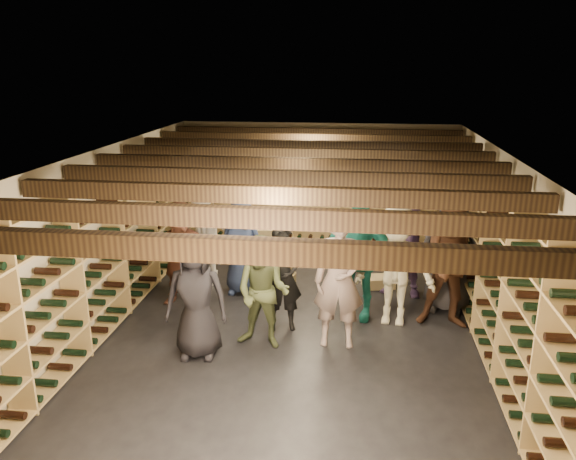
# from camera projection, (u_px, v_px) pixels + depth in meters

# --- Properties ---
(ground) EXTENTS (8.00, 8.00, 0.00)m
(ground) POSITION_uv_depth(u_px,v_px,m) (295.00, 323.00, 7.95)
(ground) COLOR black
(ground) RESTS_ON ground
(walls) EXTENTS (5.52, 8.02, 2.40)m
(walls) POSITION_uv_depth(u_px,v_px,m) (295.00, 242.00, 7.61)
(walls) COLOR #B9AE90
(walls) RESTS_ON ground
(ceiling) EXTENTS (5.50, 8.00, 0.01)m
(ceiling) POSITION_uv_depth(u_px,v_px,m) (295.00, 154.00, 7.27)
(ceiling) COLOR beige
(ceiling) RESTS_ON walls
(ceiling_joists) EXTENTS (5.40, 7.12, 0.18)m
(ceiling_joists) POSITION_uv_depth(u_px,v_px,m) (295.00, 165.00, 7.31)
(ceiling_joists) COLOR black
(ceiling_joists) RESTS_ON ground
(wine_rack_left) EXTENTS (0.32, 7.50, 2.15)m
(wine_rack_left) POSITION_uv_depth(u_px,v_px,m) (115.00, 244.00, 7.95)
(wine_rack_left) COLOR tan
(wine_rack_left) RESTS_ON ground
(wine_rack_right) EXTENTS (0.32, 7.50, 2.15)m
(wine_rack_right) POSITION_uv_depth(u_px,v_px,m) (490.00, 259.00, 7.33)
(wine_rack_right) COLOR tan
(wine_rack_right) RESTS_ON ground
(wine_rack_back) EXTENTS (4.70, 0.30, 2.15)m
(wine_rack_back) POSITION_uv_depth(u_px,v_px,m) (317.00, 190.00, 11.29)
(wine_rack_back) COLOR tan
(wine_rack_back) RESTS_ON ground
(crate_stack_left) EXTENTS (0.54, 0.40, 0.68)m
(crate_stack_left) POSITION_uv_depth(u_px,v_px,m) (278.00, 265.00, 9.26)
(crate_stack_left) COLOR #A28A55
(crate_stack_left) RESTS_ON ground
(crate_stack_right) EXTENTS (0.55, 0.40, 0.68)m
(crate_stack_right) POSITION_uv_depth(u_px,v_px,m) (266.00, 246.00, 10.21)
(crate_stack_right) COLOR #A28A55
(crate_stack_right) RESTS_ON ground
(crate_loose) EXTENTS (0.56, 0.43, 0.17)m
(crate_loose) POSITION_uv_depth(u_px,v_px,m) (378.00, 282.00, 9.21)
(crate_loose) COLOR #A28A55
(crate_loose) RESTS_ON ground
(person_0) EXTENTS (0.81, 0.57, 1.57)m
(person_0) POSITION_uv_depth(u_px,v_px,m) (196.00, 297.00, 6.86)
(person_0) COLOR black
(person_0) RESTS_ON ground
(person_1) EXTENTS (0.62, 0.48, 1.49)m
(person_1) POSITION_uv_depth(u_px,v_px,m) (283.00, 278.00, 7.58)
(person_1) COLOR black
(person_1) RESTS_ON ground
(person_2) EXTENTS (0.81, 0.68, 1.48)m
(person_2) POSITION_uv_depth(u_px,v_px,m) (263.00, 293.00, 7.11)
(person_2) COLOR #495330
(person_2) RESTS_ON ground
(person_3) EXTENTS (1.18, 0.80, 1.70)m
(person_3) POSITION_uv_depth(u_px,v_px,m) (396.00, 266.00, 7.72)
(person_3) COLOR beige
(person_3) RESTS_ON ground
(person_4) EXTENTS (1.13, 0.63, 1.82)m
(person_4) POSITION_uv_depth(u_px,v_px,m) (357.00, 257.00, 7.90)
(person_4) COLOR #1E7F74
(person_4) RESTS_ON ground
(person_5) EXTENTS (1.53, 0.70, 1.59)m
(person_5) POSITION_uv_depth(u_px,v_px,m) (181.00, 252.00, 8.45)
(person_5) COLOR brown
(person_5) RESTS_ON ground
(person_6) EXTENTS (0.78, 0.54, 1.52)m
(person_6) POSITION_uv_depth(u_px,v_px,m) (242.00, 247.00, 8.81)
(person_6) COLOR #212D4E
(person_6) RESTS_ON ground
(person_7) EXTENTS (0.66, 0.44, 1.79)m
(person_7) POSITION_uv_depth(u_px,v_px,m) (339.00, 280.00, 7.11)
(person_7) COLOR gray
(person_7) RESTS_ON ground
(person_8) EXTENTS (0.93, 0.75, 1.82)m
(person_8) POSITION_uv_depth(u_px,v_px,m) (453.00, 265.00, 7.61)
(person_8) COLOR #3F2416
(person_8) RESTS_ON ground
(person_9) EXTENTS (1.30, 0.94, 1.81)m
(person_9) POSITION_uv_depth(u_px,v_px,m) (204.00, 231.00, 9.13)
(person_9) COLOR beige
(person_9) RESTS_ON ground
(person_11) EXTENTS (1.67, 0.92, 1.72)m
(person_11) POSITION_uv_depth(u_px,v_px,m) (404.00, 241.00, 8.75)
(person_11) COLOR #7D5B98
(person_11) RESTS_ON ground
(person_12) EXTENTS (1.00, 0.77, 1.83)m
(person_12) POSITION_uv_depth(u_px,v_px,m) (450.00, 251.00, 8.14)
(person_12) COLOR #2F2E32
(person_12) RESTS_ON ground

